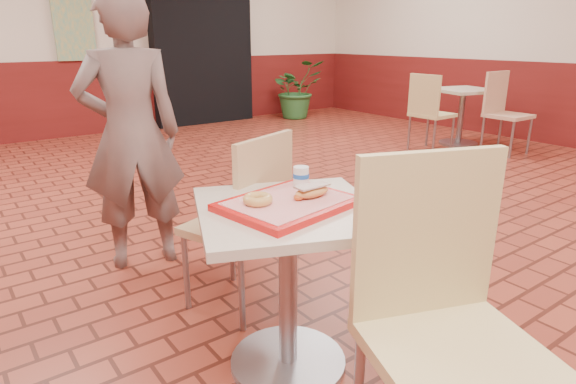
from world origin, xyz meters
TOP-DOWN VIEW (x-y plane):
  - room_shell at (0.00, 0.00)m, footprint 8.01×10.01m
  - wainscot_band at (0.00, 0.00)m, footprint 8.00×10.00m
  - corridor_doorway at (1.20, 4.88)m, footprint 1.60×0.22m
  - promo_poster at (-0.60, 4.94)m, footprint 0.50×0.03m
  - main_table at (-1.28, -0.65)m, footprint 0.66×0.66m
  - chair_main_front at (-1.23, -1.32)m, footprint 0.60×0.60m
  - chair_main_back at (-1.18, -0.17)m, footprint 0.53×0.53m
  - customer at (-1.41, 0.67)m, footprint 0.64×0.50m
  - serving_tray at (-1.28, -0.65)m, footprint 0.47×0.37m
  - ring_donut at (-1.40, -0.62)m, footprint 0.13×0.13m
  - long_john_donut at (-1.19, -0.67)m, footprint 0.16×0.08m
  - paper_cup at (-1.14, -0.54)m, footprint 0.06×0.06m
  - second_table at (3.03, 1.53)m, footprint 0.66×0.66m
  - chair_second_left at (2.38, 1.53)m, footprint 0.42×0.42m
  - chair_second_front at (3.03, 0.99)m, footprint 0.43×0.43m
  - potted_plant at (2.63, 4.40)m, footprint 0.91×0.80m

SIDE VIEW (x-z plane):
  - second_table at x=3.03m, z-range 0.12..0.81m
  - main_table at x=-1.28m, z-range 0.12..0.82m
  - potted_plant at x=2.63m, z-range 0.00..0.94m
  - chair_main_back at x=-1.18m, z-range 0.05..0.94m
  - wainscot_band at x=0.00m, z-range 0.00..1.00m
  - chair_second_left at x=2.38m, z-range 0.05..0.95m
  - chair_second_front at x=3.03m, z-range 0.05..0.98m
  - chair_main_front at x=-1.23m, z-range 0.06..1.06m
  - serving_tray at x=-1.28m, z-range 0.70..0.73m
  - ring_donut at x=-1.40m, z-range 0.73..0.76m
  - long_john_donut at x=-1.19m, z-range 0.73..0.77m
  - paper_cup at x=-1.14m, z-range 0.73..0.81m
  - customer at x=-1.41m, z-range 0.00..1.56m
  - corridor_doorway at x=1.20m, z-range 0.00..2.20m
  - room_shell at x=0.00m, z-range 0.00..3.00m
  - promo_poster at x=-0.60m, z-range 1.00..2.20m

